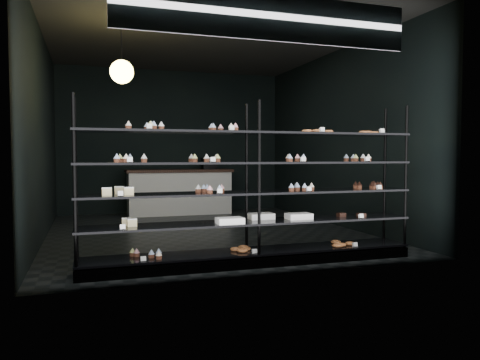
# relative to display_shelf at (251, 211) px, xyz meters

# --- Properties ---
(room) EXTENTS (5.01, 6.01, 3.20)m
(room) POSITION_rel_display_shelf_xyz_m (0.03, 2.45, 0.97)
(room) COLOR black
(room) RESTS_ON ground
(display_shelf) EXTENTS (4.00, 0.50, 1.91)m
(display_shelf) POSITION_rel_display_shelf_xyz_m (0.00, 0.00, 0.00)
(display_shelf) COLOR black
(display_shelf) RESTS_ON room
(signage) EXTENTS (3.30, 0.05, 0.50)m
(signage) POSITION_rel_display_shelf_xyz_m (0.03, -0.48, 2.12)
(signage) COLOR #0C1A3E
(signage) RESTS_ON room
(pendant_lamp) EXTENTS (0.32, 0.32, 0.89)m
(pendant_lamp) POSITION_rel_display_shelf_xyz_m (-1.35, 1.59, 1.82)
(pendant_lamp) COLOR black
(pendant_lamp) RESTS_ON room
(service_counter) EXTENTS (2.30, 0.65, 1.23)m
(service_counter) POSITION_rel_display_shelf_xyz_m (0.09, 4.95, -0.13)
(service_counter) COLOR beige
(service_counter) RESTS_ON room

